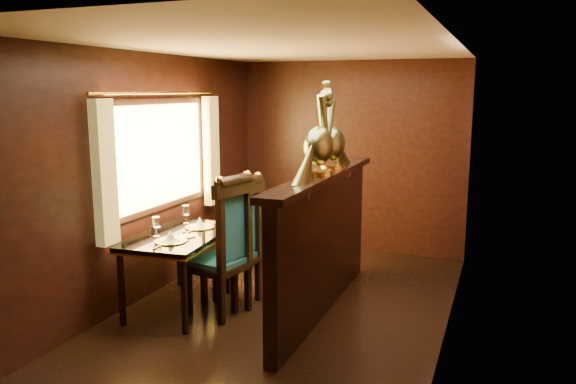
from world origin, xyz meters
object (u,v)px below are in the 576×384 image
dining_table (180,241)px  peacock_left (319,129)px  chair_left (228,243)px  peacock_right (333,129)px  chair_right (240,238)px

dining_table → peacock_left: bearing=5.6°
dining_table → chair_left: (0.54, -0.03, 0.05)m
dining_table → peacock_right: peacock_right is taller
chair_right → peacock_right: size_ratio=1.70×
chair_right → peacock_right: (0.80, 0.43, 1.06)m
chair_right → peacock_left: 1.35m
chair_right → peacock_left: size_ratio=1.57×
peacock_left → peacock_right: peacock_left is taller
peacock_left → chair_right: bearing=179.6°
dining_table → chair_left: size_ratio=0.96×
chair_left → chair_right: 0.29m
dining_table → peacock_left: peacock_left is taller
chair_left → peacock_left: 1.35m
peacock_left → dining_table: bearing=-169.5°
chair_left → peacock_left: (0.79, 0.28, 1.06)m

